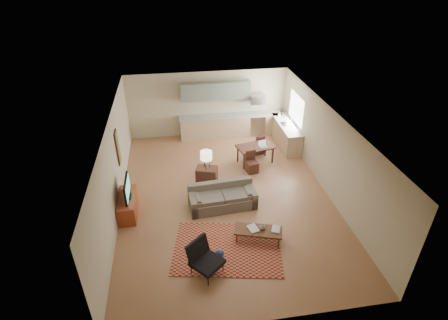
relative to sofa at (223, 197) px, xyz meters
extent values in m
plane|color=#946241|center=(0.18, 0.53, -0.36)|extent=(9.00, 9.00, 0.00)
plane|color=white|center=(0.18, 0.53, 2.34)|extent=(9.00, 9.00, 0.00)
plane|color=#B9AF90|center=(0.18, 5.03, 0.99)|extent=(6.50, 0.00, 6.50)
plane|color=#B9AF90|center=(0.18, -3.97, 0.99)|extent=(6.50, 0.00, 6.50)
plane|color=#B9AF90|center=(-3.07, 0.53, 0.99)|extent=(0.00, 9.00, 9.00)
plane|color=#B9AF90|center=(3.43, 0.53, 0.99)|extent=(0.00, 9.00, 9.00)
cube|color=#A5A8AD|center=(2.18, 4.71, 0.09)|extent=(0.62, 0.62, 0.90)
cube|color=#A5A8AD|center=(2.18, 4.73, 1.19)|extent=(0.62, 0.40, 0.35)
cube|color=slate|center=(0.48, 4.86, 1.59)|extent=(2.80, 0.34, 0.70)
cube|color=white|center=(3.41, 3.53, 1.19)|extent=(0.02, 1.40, 1.05)
cube|color=maroon|center=(-0.15, -1.77, -0.35)|extent=(3.09, 2.41, 0.02)
imported|color=maroon|center=(0.46, -1.57, 0.03)|extent=(0.41, 0.45, 0.03)
imported|color=navy|center=(1.08, -1.61, 0.02)|extent=(0.44, 0.46, 0.02)
imported|color=black|center=(0.83, -1.58, 0.10)|extent=(0.19, 0.19, 0.17)
imported|color=beige|center=(3.01, 4.29, 0.65)|extent=(0.11, 0.11, 0.19)
camera|label=1|loc=(-1.28, -8.36, 6.36)|focal=28.00mm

